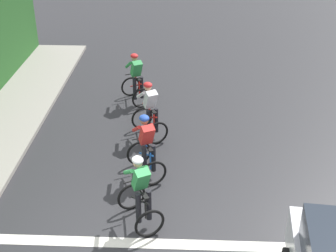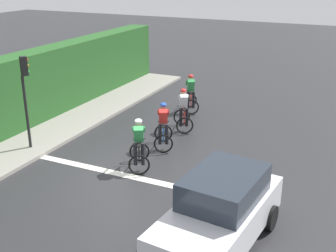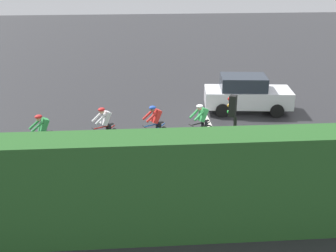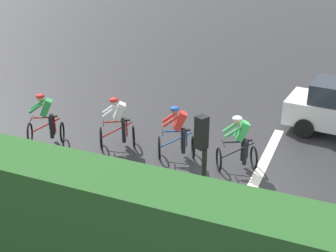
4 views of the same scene
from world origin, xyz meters
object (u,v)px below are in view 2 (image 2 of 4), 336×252
(cyclist_fourth, at_px, (139,145))
(cyclist_mid, at_px, (163,127))
(cyclist_lead, at_px, (191,94))
(cyclist_second, at_px, (183,110))
(car_white, at_px, (220,211))
(traffic_light_near_crossing, at_px, (26,89))

(cyclist_fourth, bearing_deg, cyclist_mid, 90.83)
(cyclist_lead, distance_m, cyclist_second, 2.34)
(cyclist_mid, relative_size, cyclist_fourth, 1.00)
(cyclist_second, bearing_deg, car_white, -60.50)
(cyclist_second, height_order, traffic_light_near_crossing, traffic_light_near_crossing)
(cyclist_second, distance_m, car_white, 7.53)
(cyclist_fourth, relative_size, car_white, 0.39)
(cyclist_lead, relative_size, cyclist_mid, 1.00)
(car_white, bearing_deg, cyclist_lead, 116.14)
(cyclist_lead, bearing_deg, cyclist_fourth, -83.36)
(cyclist_mid, relative_size, traffic_light_near_crossing, 0.50)
(car_white, relative_size, traffic_light_near_crossing, 1.27)
(cyclist_second, height_order, cyclist_mid, same)
(traffic_light_near_crossing, bearing_deg, cyclist_lead, 61.45)
(cyclist_mid, height_order, traffic_light_near_crossing, traffic_light_near_crossing)
(cyclist_second, relative_size, car_white, 0.39)
(cyclist_lead, xyz_separation_m, cyclist_mid, (0.68, -4.22, 0.00))
(cyclist_fourth, distance_m, car_white, 4.54)
(cyclist_mid, distance_m, cyclist_fourth, 1.85)
(cyclist_second, distance_m, cyclist_mid, 1.97)
(car_white, height_order, traffic_light_near_crossing, traffic_light_near_crossing)
(cyclist_second, relative_size, cyclist_fourth, 1.00)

